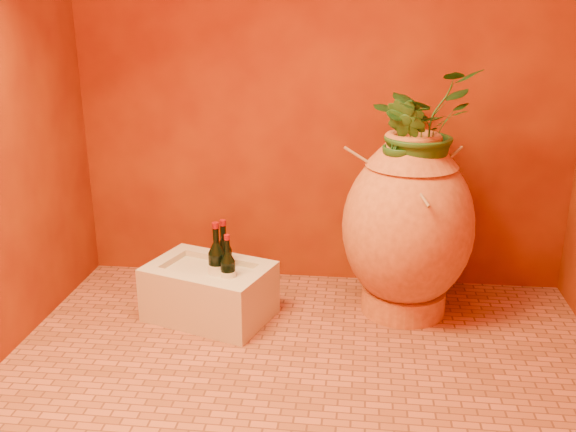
# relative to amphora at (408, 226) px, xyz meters

# --- Properties ---
(floor) EXTENTS (2.50, 2.50, 0.00)m
(floor) POSITION_rel_amphora_xyz_m (-0.43, -0.65, -0.43)
(floor) COLOR #9B4F33
(floor) RESTS_ON ground
(wall_back) EXTENTS (2.50, 0.02, 2.50)m
(wall_back) POSITION_rel_amphora_xyz_m (-0.43, 0.35, 0.82)
(wall_back) COLOR #621705
(wall_back) RESTS_ON ground
(amphora) EXTENTS (0.81, 0.81, 0.87)m
(amphora) POSITION_rel_amphora_xyz_m (0.00, 0.00, 0.00)
(amphora) COLOR #C57137
(amphora) RESTS_ON floor
(stone_basin) EXTENTS (0.64, 0.54, 0.26)m
(stone_basin) POSITION_rel_amphora_xyz_m (-0.91, -0.17, -0.31)
(stone_basin) COLOR #B9B099
(stone_basin) RESTS_ON floor
(wine_bottle_a) EXTENTS (0.08, 0.08, 0.33)m
(wine_bottle_a) POSITION_rel_amphora_xyz_m (-0.85, -0.13, -0.17)
(wine_bottle_a) COLOR black
(wine_bottle_a) RESTS_ON stone_basin
(wine_bottle_b) EXTENTS (0.08, 0.08, 0.34)m
(wine_bottle_b) POSITION_rel_amphora_xyz_m (-0.87, -0.19, -0.17)
(wine_bottle_b) COLOR black
(wine_bottle_b) RESTS_ON stone_basin
(wine_bottle_c) EXTENTS (0.07, 0.07, 0.29)m
(wine_bottle_c) POSITION_rel_amphora_xyz_m (-0.81, -0.22, -0.19)
(wine_bottle_c) COLOR black
(wine_bottle_c) RESTS_ON stone_basin
(wall_tap) EXTENTS (0.06, 0.13, 0.15)m
(wall_tap) POSITION_rel_amphora_xyz_m (0.03, 0.27, 0.46)
(wall_tap) COLOR #B58B29
(wall_tap) RESTS_ON wall_back
(plant_main) EXTENTS (0.61, 0.61, 0.51)m
(plant_main) POSITION_rel_amphora_xyz_m (0.03, 0.01, 0.46)
(plant_main) COLOR #1E4C1B
(plant_main) RESTS_ON amphora
(plant_side) EXTENTS (0.26, 0.27, 0.39)m
(plant_side) POSITION_rel_amphora_xyz_m (-0.04, -0.07, 0.41)
(plant_side) COLOR #1E4C1B
(plant_side) RESTS_ON amphora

